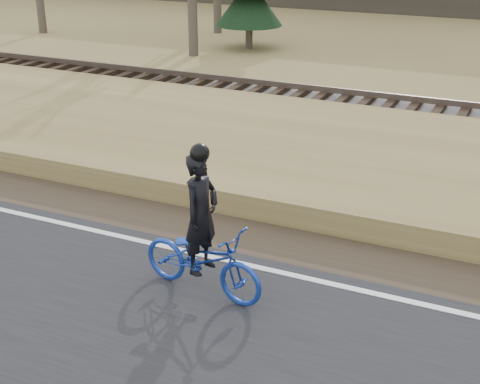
% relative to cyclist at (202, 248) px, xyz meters
% --- Properties ---
extents(ground, '(120.00, 120.00, 0.00)m').
position_rel_cyclist_xyz_m(ground, '(-3.74, 0.74, -0.75)').
color(ground, '#96844C').
rests_on(ground, ground).
extents(edge_line, '(120.00, 0.12, 0.01)m').
position_rel_cyclist_xyz_m(edge_line, '(-3.74, 0.94, -0.68)').
color(edge_line, silver).
rests_on(edge_line, road).
extents(shoulder, '(120.00, 1.60, 0.04)m').
position_rel_cyclist_xyz_m(shoulder, '(-3.74, 1.94, -0.73)').
color(shoulder, '#473A2B').
rests_on(shoulder, ground).
extents(embankment, '(120.00, 5.00, 0.44)m').
position_rel_cyclist_xyz_m(embankment, '(-3.74, 4.94, -0.53)').
color(embankment, '#96844C').
rests_on(embankment, ground).
extents(ballast, '(120.00, 3.00, 0.45)m').
position_rel_cyclist_xyz_m(ballast, '(-3.74, 8.74, -0.52)').
color(ballast, slate).
rests_on(ballast, ground).
extents(railroad, '(120.00, 2.40, 0.29)m').
position_rel_cyclist_xyz_m(railroad, '(-3.74, 8.74, -0.22)').
color(railroad, black).
rests_on(railroad, ballast).
extents(cyclist, '(2.00, 0.93, 2.19)m').
position_rel_cyclist_xyz_m(cyclist, '(0.00, 0.00, 0.00)').
color(cyclist, '#163599').
rests_on(cyclist, road).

